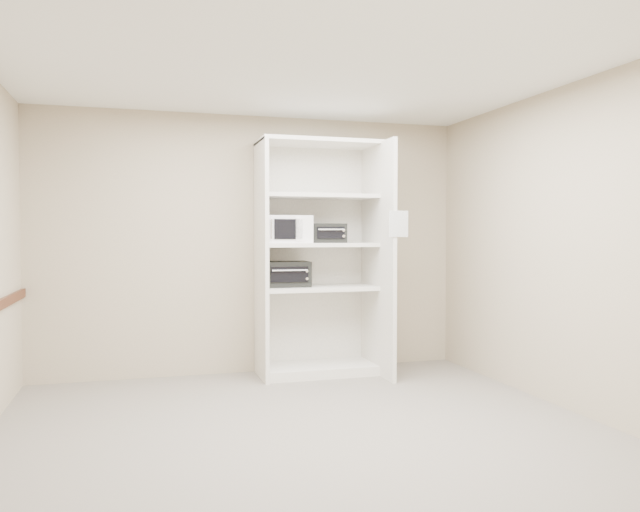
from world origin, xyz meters
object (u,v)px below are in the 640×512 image
object	(u,v)px
shelving_unit	(322,266)
toaster_oven_upper	(328,233)
microwave	(287,229)
toaster_oven_lower	(286,274)

from	to	relation	value
shelving_unit	toaster_oven_upper	world-z (taller)	shelving_unit
shelving_unit	microwave	distance (m)	0.54
shelving_unit	toaster_oven_lower	xyz separation A→B (m)	(-0.38, 0.04, -0.08)
microwave	toaster_oven_lower	size ratio (longest dim) A/B	1.00
microwave	toaster_oven_lower	bearing A→B (deg)	85.37
microwave	toaster_oven_upper	world-z (taller)	microwave
toaster_oven_upper	microwave	bearing A→B (deg)	-175.33
shelving_unit	toaster_oven_upper	distance (m)	0.34
shelving_unit	toaster_oven_upper	xyz separation A→B (m)	(0.06, -0.02, 0.34)
shelving_unit	microwave	bearing A→B (deg)	-178.05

